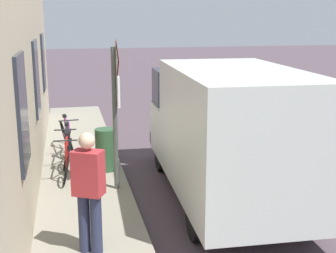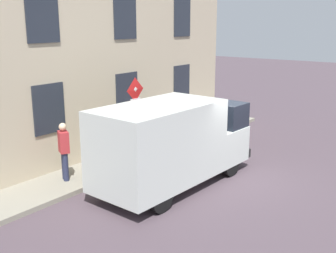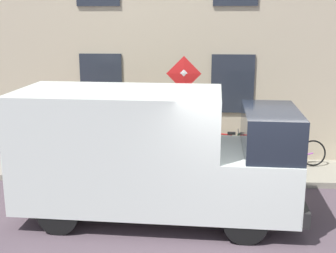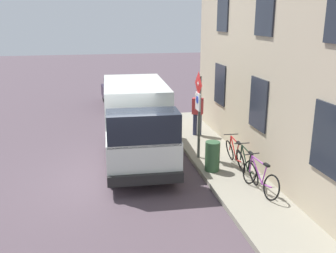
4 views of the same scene
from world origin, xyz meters
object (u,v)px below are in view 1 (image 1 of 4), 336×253
at_px(delivery_van, 225,129).
at_px(bicycle_black, 67,147).
at_px(sign_post_stacked, 117,94).
at_px(bicycle_red, 68,158).
at_px(litter_bin, 106,150).
at_px(pedestrian, 89,189).
at_px(bicycle_purple, 67,137).

bearing_deg(delivery_van, bicycle_black, 52.54).
height_order(sign_post_stacked, bicycle_red, sign_post_stacked).
bearing_deg(bicycle_black, litter_bin, 51.82).
height_order(sign_post_stacked, delivery_van, sign_post_stacked).
xyz_separation_m(bicycle_black, pedestrian, (-0.28, 4.21, 0.56)).
xyz_separation_m(delivery_van, bicycle_black, (2.85, -2.37, -0.82)).
distance_m(sign_post_stacked, litter_bin, 1.79).
relative_size(delivery_van, bicycle_black, 3.15).
relative_size(pedestrian, litter_bin, 1.91).
xyz_separation_m(sign_post_stacked, bicycle_black, (0.94, -1.82, -1.45)).
bearing_deg(bicycle_red, pedestrian, 7.25).
bearing_deg(bicycle_purple, litter_bin, 19.39).
xyz_separation_m(bicycle_purple, bicycle_red, (0.00, 1.80, 0.00)).
bearing_deg(bicycle_red, bicycle_purple, -177.59).
distance_m(pedestrian, litter_bin, 3.59).
xyz_separation_m(bicycle_purple, pedestrian, (-0.28, 5.11, 0.56)).
bearing_deg(bicycle_red, litter_bin, 107.21).
relative_size(bicycle_purple, pedestrian, 1.00).
distance_m(bicycle_red, pedestrian, 3.37).
xyz_separation_m(bicycle_purple, bicycle_black, (0.00, 0.90, 0.00)).
distance_m(bicycle_purple, pedestrian, 5.15).
bearing_deg(bicycle_black, bicycle_red, 2.54).
relative_size(sign_post_stacked, bicycle_purple, 1.58).
bearing_deg(litter_bin, delivery_van, 140.54).
xyz_separation_m(bicycle_red, litter_bin, (-0.80, -0.21, 0.08)).
bearing_deg(delivery_van, sign_post_stacked, 76.31).
relative_size(bicycle_red, litter_bin, 1.91).
xyz_separation_m(delivery_van, litter_bin, (2.05, -1.68, -0.74)).
height_order(bicycle_purple, pedestrian, pedestrian).
bearing_deg(bicycle_black, sign_post_stacked, 29.80).
relative_size(bicycle_purple, bicycle_black, 1.00).
bearing_deg(bicycle_red, sign_post_stacked, 47.91).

